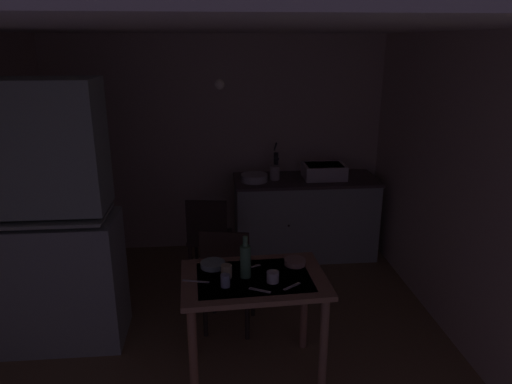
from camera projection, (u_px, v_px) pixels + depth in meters
ground_plane at (225, 340)px, 3.77m from camera, size 4.71×4.71×0.00m
wall_back at (218, 145)px, 5.21m from camera, size 3.70×0.10×2.36m
wall_right at (466, 194)px, 3.56m from camera, size 0.10×3.81×2.36m
ceiling_slab at (218, 21)px, 3.02m from camera, size 3.70×3.81×0.10m
hutch_cabinet at (49, 228)px, 3.49m from camera, size 0.98×0.53×2.05m
counter_cabinet at (305, 217)px, 5.16m from camera, size 1.54×0.64×0.88m
sink_basin at (324, 171)px, 5.02m from camera, size 0.44×0.34×0.15m
hand_pump at (276, 163)px, 4.99m from camera, size 0.05×0.27×0.39m
mixing_bowl_counter at (254, 178)px, 4.92m from camera, size 0.28×0.28×0.07m
stoneware_crock at (275, 173)px, 4.97m from camera, size 0.11×0.11×0.15m
dining_table at (254, 294)px, 3.18m from camera, size 1.00×0.70×0.78m
chair_far_side at (228, 276)px, 3.74m from camera, size 0.48×0.48×0.93m
chair_by_counter at (209, 237)px, 4.52m from camera, size 0.45×0.45×0.90m
serving_bowl_wide at (213, 265)px, 3.28m from camera, size 0.17×0.17×0.04m
soup_bowl_small at (295, 262)px, 3.31m from camera, size 0.15×0.15×0.04m
teacup_mint at (225, 281)px, 3.01m from camera, size 0.06×0.06×0.08m
mug_tall at (227, 271)px, 3.12m from camera, size 0.07×0.07×0.09m
mug_dark at (273, 277)px, 3.07m from camera, size 0.08×0.08×0.07m
glass_bottle at (245, 260)px, 3.11m from camera, size 0.07×0.07×0.29m
table_knife at (196, 281)px, 3.08m from camera, size 0.18×0.06×0.00m
teaspoon_near_bowl at (292, 286)px, 3.02m from camera, size 0.13×0.10×0.00m
teaspoon_by_cup at (252, 267)px, 3.28m from camera, size 0.12×0.07×0.00m
serving_spoon at (260, 290)px, 2.97m from camera, size 0.14×0.08×0.00m
pendant_bulb at (219, 84)px, 3.52m from camera, size 0.08×0.08×0.08m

